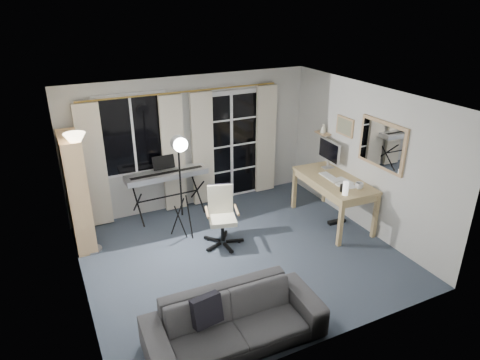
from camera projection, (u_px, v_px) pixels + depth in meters
name	position (u px, v px, depth m)	size (l,w,h in m)	color
floor	(241.00, 256.00, 6.53)	(4.50, 4.00, 0.02)	#343D4C
window	(133.00, 135.00, 7.13)	(1.20, 0.08, 1.40)	white
french_door	(231.00, 146.00, 8.04)	(1.32, 0.09, 2.11)	white
curtains	(188.00, 151.00, 7.58)	(3.60, 0.07, 2.13)	gold
bookshelf	(75.00, 196.00, 6.49)	(0.29, 0.83, 1.79)	tan
torchiere_lamp	(78.00, 158.00, 6.03)	(0.37, 0.37, 1.90)	#B2B2B7
keyboard_piano	(167.00, 175.00, 7.37)	(1.44, 0.72, 1.03)	black
studio_light	(180.00, 156.00, 6.41)	(0.31, 0.35, 1.78)	black
office_chair	(221.00, 210.00, 6.69)	(0.65, 0.65, 0.94)	black
desk	(334.00, 184.00, 7.22)	(0.83, 1.55, 0.81)	tan
monitor	(329.00, 152.00, 7.50)	(0.20, 0.59, 0.51)	silver
desk_clutter	(339.00, 194.00, 7.02)	(0.50, 0.92, 1.03)	white
mug	(359.00, 185.00, 6.78)	(0.13, 0.10, 0.13)	silver
wall_mirror	(382.00, 145.00, 6.51)	(0.04, 0.94, 0.74)	tan
framed_print	(345.00, 126.00, 7.23)	(0.03, 0.42, 0.32)	tan
wall_shelf	(323.00, 130.00, 7.69)	(0.16, 0.30, 0.18)	tan
sofa	(234.00, 314.00, 4.75)	(2.04, 0.66, 0.79)	#323134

